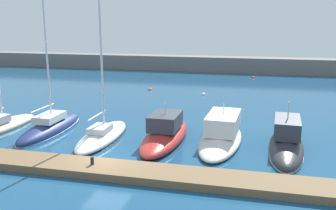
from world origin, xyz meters
name	(u,v)px	position (x,y,z in m)	size (l,w,h in m)	color
ground_plane	(106,164)	(0.00, 0.00, 0.00)	(120.00, 120.00, 0.00)	navy
dock_pier	(97,168)	(0.00, -1.21, 0.22)	(27.23, 2.35, 0.44)	brown
breakwater_seawall	(206,64)	(0.00, 44.38, 1.25)	(108.00, 3.52, 2.51)	slate
sailboat_navy_second	(51,127)	(-7.02, 5.51, 0.33)	(2.28, 8.74, 14.66)	navy
sailboat_white_third	(102,135)	(-2.16, 4.54, 0.34)	(2.51, 8.05, 13.62)	white
motorboat_red_fourth	(165,133)	(2.44, 5.42, 0.53)	(2.72, 9.19, 3.19)	#B72D28
motorboat_ivory_fifth	(222,134)	(6.51, 6.02, 0.60)	(3.22, 8.88, 2.99)	silver
motorboat_charcoal_sixth	(286,143)	(10.95, 5.33, 0.50)	(2.76, 8.47, 3.66)	#2D2D33
mooring_buoy_red	(253,78)	(8.27, 37.85, 0.00)	(0.52, 0.52, 0.52)	red
mooring_buoy_white	(203,95)	(2.73, 22.91, 0.00)	(0.55, 0.55, 0.55)	white
mooring_buoy_orange	(150,90)	(-4.34, 24.58, 0.00)	(0.52, 0.52, 0.52)	orange
dock_bollard	(92,161)	(-0.29, -1.21, 0.66)	(0.20, 0.20, 0.44)	black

